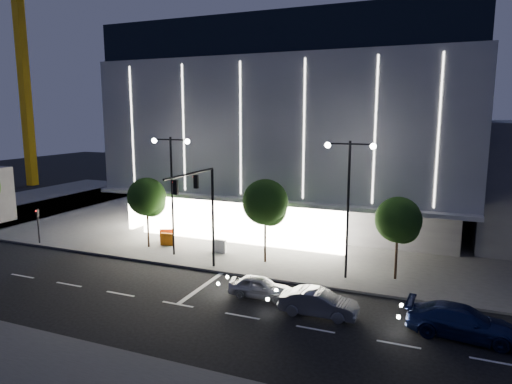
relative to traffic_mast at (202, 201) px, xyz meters
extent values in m
plane|color=black|center=(-1.00, -3.34, -5.03)|extent=(160.00, 160.00, 0.00)
cube|color=#474747|center=(4.00, 20.66, -4.95)|extent=(70.00, 40.00, 0.15)
cube|color=#4C4C51|center=(2.00, 20.66, -3.03)|extent=(28.00, 21.00, 4.00)
cube|color=gray|center=(2.00, 18.66, 4.47)|extent=(30.00, 25.00, 11.00)
cube|color=black|center=(2.00, 18.66, 11.47)|extent=(29.40, 24.50, 3.00)
cube|color=white|center=(-1.00, 7.36, -3.03)|extent=(18.00, 0.40, 3.60)
cube|color=white|center=(-11.80, 12.66, -3.03)|extent=(0.40, 10.00, 3.60)
cube|color=gray|center=(2.00, 6.36, -0.93)|extent=(30.00, 2.00, 0.30)
cube|color=white|center=(2.00, 6.14, 4.47)|extent=(24.00, 0.06, 10.00)
cylinder|color=black|center=(0.00, 1.46, -1.53)|extent=(0.18, 0.18, 7.00)
cylinder|color=black|center=(0.00, -1.44, 1.97)|extent=(0.14, 5.80, 0.14)
cube|color=black|center=(0.00, -0.74, 1.37)|extent=(0.28, 0.18, 0.85)
cube|color=black|center=(0.00, -3.14, 1.37)|extent=(0.28, 0.18, 0.85)
sphere|color=#FF0C0C|center=(-0.12, -0.74, 1.67)|extent=(0.14, 0.14, 0.14)
cylinder|color=black|center=(-4.00, 2.66, -0.53)|extent=(0.16, 0.16, 9.00)
cylinder|color=black|center=(-4.70, 2.66, 3.77)|extent=(1.40, 0.10, 0.10)
cylinder|color=black|center=(-3.30, 2.66, 3.77)|extent=(1.40, 0.10, 0.10)
sphere|color=white|center=(-5.40, 2.66, 3.67)|extent=(0.36, 0.36, 0.36)
sphere|color=white|center=(-2.60, 2.66, 3.67)|extent=(0.36, 0.36, 0.36)
cylinder|color=black|center=(9.00, 2.66, -0.53)|extent=(0.16, 0.16, 9.00)
cylinder|color=black|center=(8.30, 2.66, 3.77)|extent=(1.40, 0.10, 0.10)
cylinder|color=black|center=(9.70, 2.66, 3.77)|extent=(1.40, 0.10, 0.10)
sphere|color=white|center=(7.60, 2.66, 3.67)|extent=(0.36, 0.36, 0.36)
sphere|color=white|center=(10.40, 2.66, 3.67)|extent=(0.36, 0.36, 0.36)
cylinder|color=black|center=(-16.00, 1.16, -3.53)|extent=(0.12, 0.12, 3.00)
cube|color=black|center=(-16.00, 1.16, -2.33)|extent=(0.22, 0.16, 0.55)
sphere|color=#FF0C0C|center=(-16.00, 1.05, -2.18)|extent=(0.10, 0.10, 0.10)
cube|color=gold|center=(-43.00, 24.66, 8.97)|extent=(1.20, 1.20, 28.00)
cylinder|color=black|center=(-7.00, 3.66, -3.14)|extent=(0.16, 0.16, 3.78)
sphere|color=#15370F|center=(-7.00, 3.66, -0.82)|extent=(3.02, 3.02, 3.02)
sphere|color=#15370F|center=(-6.70, 3.86, -1.36)|extent=(2.16, 2.16, 2.16)
sphere|color=#15370F|center=(-7.25, 3.51, -1.14)|extent=(1.94, 1.94, 1.94)
cylinder|color=black|center=(3.00, 3.66, -3.00)|extent=(0.16, 0.16, 4.06)
sphere|color=#15370F|center=(3.00, 3.66, -0.50)|extent=(3.25, 3.25, 3.25)
sphere|color=#15370F|center=(3.30, 3.86, -1.08)|extent=(2.32, 2.32, 2.32)
sphere|color=#15370F|center=(2.75, 3.51, -0.85)|extent=(2.09, 2.09, 2.09)
cylinder|color=black|center=(12.00, 3.66, -3.21)|extent=(0.16, 0.16, 3.64)
sphere|color=#15370F|center=(12.00, 3.66, -0.97)|extent=(2.91, 2.91, 2.91)
sphere|color=#15370F|center=(12.30, 3.86, -1.49)|extent=(2.08, 2.08, 2.08)
sphere|color=#15370F|center=(11.75, 3.51, -1.28)|extent=(1.87, 1.87, 1.87)
imported|color=#A8AAB0|center=(4.89, -2.08, -4.40)|extent=(3.79, 1.72, 1.26)
imported|color=#909397|center=(8.70, -3.17, -4.34)|extent=(4.20, 1.53, 1.37)
imported|color=navy|center=(15.74, -2.88, -4.27)|extent=(5.33, 2.45, 1.51)
cube|color=#D53F0B|center=(-6.59, 5.62, -4.38)|extent=(1.10, 0.68, 1.00)
cube|color=#D8650C|center=(-5.84, 4.55, -4.38)|extent=(1.12, 0.41, 1.00)
cube|color=white|center=(-1.05, 4.44, -4.38)|extent=(1.11, 0.32, 1.00)
camera|label=1|loc=(14.36, -25.67, 5.59)|focal=32.00mm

